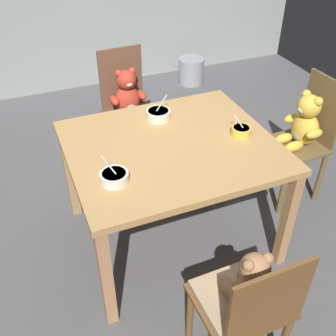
{
  "coord_description": "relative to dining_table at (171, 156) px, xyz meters",
  "views": [
    {
      "loc": [
        -0.75,
        -1.78,
        2.03
      ],
      "look_at": [
        0.0,
        0.05,
        0.54
      ],
      "focal_mm": 42.87,
      "sensor_mm": 36.0,
      "label": 1
    }
  ],
  "objects": [
    {
      "name": "dining_table",
      "position": [
        0.0,
        0.0,
        0.0
      ],
      "size": [
        1.19,
        1.03,
        0.75
      ],
      "color": "tan",
      "rests_on": "ground_plane"
    },
    {
      "name": "metal_pail",
      "position": [
        1.15,
        2.15,
        -0.52
      ],
      "size": [
        0.29,
        0.29,
        0.29
      ],
      "primitive_type": "cylinder",
      "color": "#93969B",
      "rests_on": "ground_plane"
    },
    {
      "name": "porridge_bowl_cream_far_center",
      "position": [
        0.04,
        0.3,
        0.12
      ],
      "size": [
        0.16,
        0.16,
        0.13
      ],
      "color": "beige",
      "rests_on": "dining_table"
    },
    {
      "name": "teddy_chair_near_right",
      "position": [
        1.03,
        0.07,
        -0.1
      ],
      "size": [
        0.41,
        0.39,
        0.93
      ],
      "rotation": [
        0.0,
        0.0,
        3.19
      ],
      "color": "brown",
      "rests_on": "ground_plane"
    },
    {
      "name": "ground_plane",
      "position": [
        0.0,
        0.0,
        -0.68
      ],
      "size": [
        5.2,
        5.2,
        0.04
      ],
      "color": "#555457"
    },
    {
      "name": "porridge_bowl_yellow_near_right",
      "position": [
        0.42,
        -0.07,
        0.11
      ],
      "size": [
        0.12,
        0.12,
        0.11
      ],
      "color": "yellow",
      "rests_on": "dining_table"
    },
    {
      "name": "teddy_chair_far_center",
      "position": [
        0.03,
        0.95,
        -0.1
      ],
      "size": [
        0.4,
        0.4,
        0.94
      ],
      "rotation": [
        0.0,
        0.0,
        -1.53
      ],
      "color": "brown",
      "rests_on": "ground_plane"
    },
    {
      "name": "teddy_chair_near_front",
      "position": [
        -0.03,
        -0.93,
        -0.13
      ],
      "size": [
        0.42,
        0.37,
        0.85
      ],
      "rotation": [
        0.0,
        0.0,
        1.59
      ],
      "color": "brown",
      "rests_on": "ground_plane"
    },
    {
      "name": "porridge_bowl_white_near_left",
      "position": [
        -0.4,
        -0.21,
        0.11
      ],
      "size": [
        0.15,
        0.15,
        0.13
      ],
      "color": "silver",
      "rests_on": "dining_table"
    }
  ]
}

